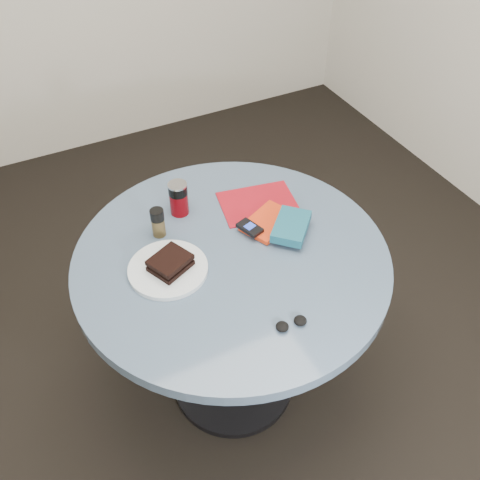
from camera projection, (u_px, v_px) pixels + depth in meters
name	position (u px, v px, depth m)	size (l,w,h in m)	color
ground	(233.00, 383.00, 2.20)	(4.00, 4.00, 0.00)	black
table	(232.00, 289.00, 1.79)	(1.00, 1.00, 0.75)	black
plate	(168.00, 269.00, 1.62)	(0.24, 0.24, 0.02)	silver
sandwich	(170.00, 263.00, 1.60)	(0.14, 0.14, 0.04)	black
soda_can	(179.00, 198.00, 1.79)	(0.07, 0.07, 0.12)	#6A050B
pepper_grinder	(158.00, 222.00, 1.71)	(0.05, 0.05, 0.10)	#493B1F
magazine	(258.00, 203.00, 1.86)	(0.26, 0.19, 0.00)	maroon
red_book	(268.00, 222.00, 1.77)	(0.18, 0.12, 0.01)	red
novel	(291.00, 226.00, 1.72)	(0.16, 0.10, 0.03)	navy
mp3_player	(250.00, 228.00, 1.73)	(0.07, 0.09, 0.02)	black
headphones	(291.00, 324.00, 1.47)	(0.09, 0.04, 0.02)	black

